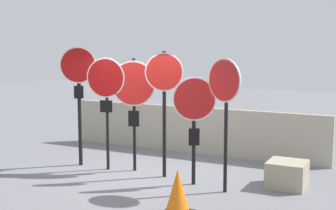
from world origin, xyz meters
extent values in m
plane|color=slate|center=(0.00, 0.00, 0.00)|extent=(40.00, 40.00, 0.00)
cube|color=#A89E89|center=(0.00, 2.34, 0.58)|extent=(6.73, 0.12, 1.16)
cylinder|color=black|center=(-1.79, 0.11, 1.27)|extent=(0.09, 0.09, 2.54)
cylinder|color=white|center=(-1.76, 0.05, 2.26)|extent=(0.72, 0.41, 0.80)
cylinder|color=#AD0F0F|center=(-1.75, 0.03, 2.26)|extent=(0.66, 0.38, 0.74)
cube|color=black|center=(-1.76, 0.05, 1.67)|extent=(0.19, 0.12, 0.28)
cylinder|color=black|center=(-1.03, 0.07, 1.10)|extent=(0.07, 0.07, 2.20)
cylinder|color=white|center=(-1.02, 0.02, 2.01)|extent=(0.84, 0.20, 0.85)
cylinder|color=#AD0F0F|center=(-1.01, 0.00, 2.01)|extent=(0.78, 0.19, 0.79)
cube|color=black|center=(-1.02, 0.02, 1.40)|extent=(0.27, 0.08, 0.26)
cylinder|color=black|center=(-0.45, 0.24, 1.21)|extent=(0.07, 0.07, 2.42)
cylinder|color=white|center=(-0.44, 0.19, 1.90)|extent=(0.92, 0.30, 0.96)
cylinder|color=red|center=(-0.43, 0.17, 1.90)|extent=(0.87, 0.29, 0.90)
cube|color=black|center=(-0.44, 0.19, 1.15)|extent=(0.23, 0.09, 0.34)
cylinder|color=black|center=(0.34, 0.09, 1.29)|extent=(0.07, 0.07, 2.58)
cylinder|color=white|center=(0.37, 0.04, 2.16)|extent=(0.72, 0.34, 0.78)
cylinder|color=red|center=(0.37, 0.02, 2.16)|extent=(0.66, 0.32, 0.72)
cylinder|color=black|center=(1.09, -0.12, 1.03)|extent=(0.08, 0.08, 2.07)
cylinder|color=white|center=(1.12, -0.17, 1.69)|extent=(0.75, 0.42, 0.84)
cylinder|color=red|center=(1.12, -0.19, 1.69)|extent=(0.70, 0.39, 0.78)
cube|color=black|center=(1.12, -0.17, 0.95)|extent=(0.20, 0.12, 0.33)
cylinder|color=black|center=(1.80, -0.31, 1.16)|extent=(0.07, 0.07, 2.33)
cylinder|color=white|center=(1.78, -0.36, 2.07)|extent=(0.73, 0.36, 0.80)
cylinder|color=red|center=(1.77, -0.38, 2.07)|extent=(0.67, 0.34, 0.74)
cone|color=orange|center=(1.49, -1.70, 0.38)|extent=(0.40, 0.40, 0.72)
cube|color=#9E937A|center=(2.76, 0.50, 0.25)|extent=(0.71, 0.70, 0.50)
camera|label=1|loc=(4.58, -8.28, 2.70)|focal=50.00mm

